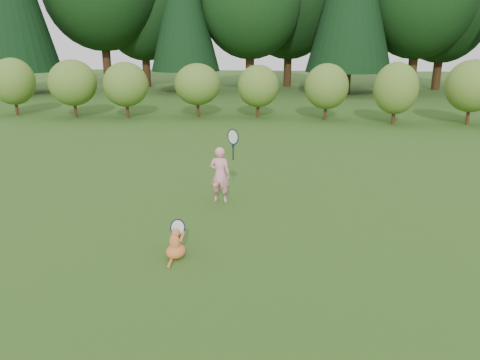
# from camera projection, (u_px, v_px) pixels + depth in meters

# --- Properties ---
(ground) EXTENTS (100.00, 100.00, 0.00)m
(ground) POSITION_uv_depth(u_px,v_px,m) (226.00, 226.00, 9.11)
(ground) COLOR #204D15
(ground) RESTS_ON ground
(shrub_row) EXTENTS (28.00, 3.00, 2.80)m
(shrub_row) POSITION_uv_depth(u_px,v_px,m) (263.00, 88.00, 21.10)
(shrub_row) COLOR #467022
(shrub_row) RESTS_ON ground
(child) EXTENTS (0.69, 0.42, 1.87)m
(child) POSITION_uv_depth(u_px,v_px,m) (220.00, 173.00, 10.30)
(child) COLOR pink
(child) RESTS_ON ground
(cat) EXTENTS (0.51, 0.75, 0.71)m
(cat) POSITION_uv_depth(u_px,v_px,m) (176.00, 242.00, 7.72)
(cat) COLOR orange
(cat) RESTS_ON ground
(tennis_ball) EXTENTS (0.06, 0.06, 0.06)m
(tennis_ball) POSITION_uv_depth(u_px,v_px,m) (215.00, 185.00, 9.65)
(tennis_ball) COLOR yellow
(tennis_ball) RESTS_ON ground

